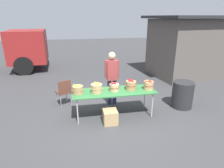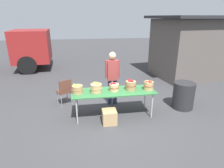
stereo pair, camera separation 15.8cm
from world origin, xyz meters
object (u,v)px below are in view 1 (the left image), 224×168
object	(u,v)px
apple_basket_red_2	(149,85)
produce_crate	(110,117)
folding_chair	(64,91)
apple_basket_red_1	(131,85)
trash_barrel	(182,95)
market_table	(114,92)
apple_basket_green_0	(78,89)
apple_basket_green_1	(97,88)
apple_basket_red_0	(114,87)
vendor_adult	(112,74)

from	to	relation	value
apple_basket_red_2	produce_crate	xyz separation A→B (m)	(-1.17, -0.35, -0.70)
folding_chair	apple_basket_red_1	bearing A→B (deg)	128.12
trash_barrel	folding_chair	bearing A→B (deg)	167.67
apple_basket_red_2	trash_barrel	bearing A→B (deg)	9.18
trash_barrel	produce_crate	bearing A→B (deg)	-167.12
market_table	apple_basket_red_1	size ratio (longest dim) A/B	7.52
market_table	produce_crate	xyz separation A→B (m)	(-0.18, -0.41, -0.52)
market_table	apple_basket_green_0	xyz separation A→B (m)	(-0.99, 0.02, 0.16)
market_table	trash_barrel	bearing A→B (deg)	3.49
apple_basket_green_1	apple_basket_red_0	world-z (taller)	apple_basket_green_1
apple_basket_green_0	apple_basket_red_0	world-z (taller)	apple_basket_green_0
market_table	folding_chair	bearing A→B (deg)	146.95
apple_basket_green_0	trash_barrel	size ratio (longest dim) A/B	0.38
produce_crate	folding_chair	bearing A→B (deg)	132.80
apple_basket_green_1	vendor_adult	world-z (taller)	vendor_adult
market_table	trash_barrel	size ratio (longest dim) A/B	2.80
apple_basket_red_1	trash_barrel	world-z (taller)	apple_basket_red_1
vendor_adult	apple_basket_green_0	bearing A→B (deg)	36.43
market_table	apple_basket_red_0	size ratio (longest dim) A/B	8.17
apple_basket_green_1	apple_basket_red_2	distance (m)	1.47
vendor_adult	produce_crate	world-z (taller)	vendor_adult
market_table	apple_basket_red_1	xyz separation A→B (m)	(0.49, 0.02, 0.18)
apple_basket_green_1	apple_basket_green_0	bearing A→B (deg)	176.95
vendor_adult	trash_barrel	distance (m)	2.28
produce_crate	apple_basket_red_0	bearing A→B (deg)	65.36
apple_basket_green_1	produce_crate	distance (m)	0.85
apple_basket_green_1	trash_barrel	xyz separation A→B (m)	(2.68, 0.14, -0.47)
apple_basket_red_0	produce_crate	distance (m)	0.82
folding_chair	apple_basket_red_0	bearing A→B (deg)	121.02
apple_basket_red_1	trash_barrel	distance (m)	1.78
apple_basket_green_1	trash_barrel	bearing A→B (deg)	3.08
apple_basket_green_0	produce_crate	size ratio (longest dim) A/B	0.84
market_table	apple_basket_red_2	xyz separation A→B (m)	(0.98, -0.06, 0.17)
trash_barrel	apple_basket_green_1	bearing A→B (deg)	-176.92
apple_basket_green_0	apple_basket_green_1	size ratio (longest dim) A/B	0.96
apple_basket_red_0	produce_crate	xyz separation A→B (m)	(-0.20, -0.43, -0.68)
apple_basket_red_2	vendor_adult	bearing A→B (deg)	137.88
vendor_adult	folding_chair	xyz separation A→B (m)	(-1.51, 0.18, -0.49)
folding_chair	trash_barrel	bearing A→B (deg)	141.12
folding_chair	trash_barrel	size ratio (longest dim) A/B	1.05
apple_basket_red_1	vendor_adult	size ratio (longest dim) A/B	0.18
market_table	folding_chair	xyz separation A→B (m)	(-1.42, 0.93, -0.20)
apple_basket_red_0	market_table	bearing A→B (deg)	-125.22
produce_crate	apple_basket_green_0	bearing A→B (deg)	151.92
apple_basket_red_0	apple_basket_red_1	distance (m)	0.48
apple_basket_red_1	vendor_adult	bearing A→B (deg)	119.07
produce_crate	apple_basket_green_1	bearing A→B (deg)	126.77
folding_chair	apple_basket_green_0	bearing A→B (deg)	89.09
market_table	apple_basket_green_1	distance (m)	0.51
apple_basket_green_1	vendor_adult	distance (m)	0.96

